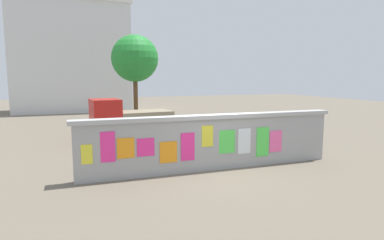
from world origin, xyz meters
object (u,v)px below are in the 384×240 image
person_walking (294,127)px  auto_rickshaw_truck (128,119)px  bicycle_far (187,144)px  tree_roadside (135,59)px  motorcycle (239,139)px  bicycle_near (244,130)px

person_walking → auto_rickshaw_truck: bearing=137.3°
bicycle_far → tree_roadside: tree_roadside is taller
motorcycle → person_walking: size_ratio=1.17×
motorcycle → bicycle_near: size_ratio=1.15×
bicycle_near → tree_roadside: bearing=125.3°
motorcycle → tree_roadside: size_ratio=0.36×
auto_rickshaw_truck → bicycle_far: auto_rickshaw_truck is taller
bicycle_far → auto_rickshaw_truck: bearing=112.9°
bicycle_far → person_walking: bearing=-17.5°
bicycle_near → person_walking: person_walking is taller
bicycle_far → bicycle_near: bearing=31.6°
motorcycle → tree_roadside: bearing=107.4°
auto_rickshaw_truck → bicycle_near: 5.40m
person_walking → tree_roadside: 10.43m
auto_rickshaw_truck → bicycle_far: 4.11m
bicycle_near → auto_rickshaw_truck: bearing=163.2°
auto_rickshaw_truck → tree_roadside: bearing=75.0°
auto_rickshaw_truck → person_walking: (5.36, -4.95, 0.09)m
auto_rickshaw_truck → tree_roadside: size_ratio=0.71×
auto_rickshaw_truck → person_walking: bearing=-42.7°
tree_roadside → bicycle_near: bearing=-54.7°
auto_rickshaw_truck → person_walking: size_ratio=2.31×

